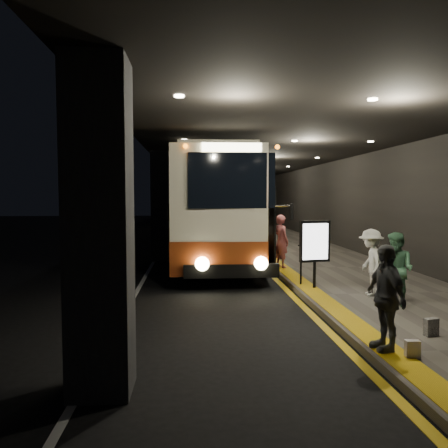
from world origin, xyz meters
name	(u,v)px	position (x,y,z in m)	size (l,w,h in m)	color
ground	(201,278)	(0.00, 0.00, 0.00)	(90.00, 90.00, 0.00)	black
lane_line_white	(156,257)	(-1.80, 5.00, 0.01)	(0.12, 50.00, 0.01)	silver
kerb_stripe_yellow	(252,256)	(2.35, 5.00, 0.01)	(0.18, 50.00, 0.01)	gold
sidewalk	(306,254)	(4.75, 5.00, 0.07)	(4.50, 50.00, 0.15)	#514C44
tactile_strip	(263,252)	(2.85, 5.00, 0.16)	(0.50, 50.00, 0.01)	gold
terminal_wall	(357,187)	(7.00, 5.00, 3.00)	(0.10, 50.00, 6.00)	black
support_columns	(161,206)	(-1.50, 4.00, 2.20)	(0.80, 24.80, 4.40)	black
canopy	(256,150)	(2.50, 5.00, 4.60)	(9.00, 50.00, 0.40)	black
coach_main	(217,212)	(0.79, 4.26, 1.94)	(3.37, 13.10, 4.05)	beige
coach_second	(209,208)	(0.90, 15.23, 1.83)	(2.66, 12.12, 3.80)	beige
coach_third	(204,203)	(1.09, 32.07, 1.88)	(2.74, 12.47, 3.91)	beige
passenger_boarding	(281,241)	(2.80, 0.97, 1.07)	(0.67, 0.44, 1.83)	#AD5153
passenger_waiting_green	(397,269)	(4.31, -4.42, 0.98)	(0.81, 0.50, 1.66)	#3C6D4D
passenger_waiting_white	(371,262)	(4.16, -3.35, 0.98)	(1.07, 0.50, 1.66)	silver
passenger_waiting_grey	(385,297)	(2.80, -7.14, 1.01)	(1.00, 0.51, 1.71)	#46484B
bag_polka	(431,327)	(3.93, -6.53, 0.31)	(0.26, 0.11, 0.31)	black
bag_plain	(412,349)	(3.08, -7.50, 0.28)	(0.21, 0.12, 0.26)	silver
info_sign	(315,243)	(3.00, -2.43, 1.38)	(0.86, 0.27, 1.82)	black
stanchion_post	(301,265)	(2.75, -1.95, 0.70)	(0.05, 0.05, 1.10)	black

